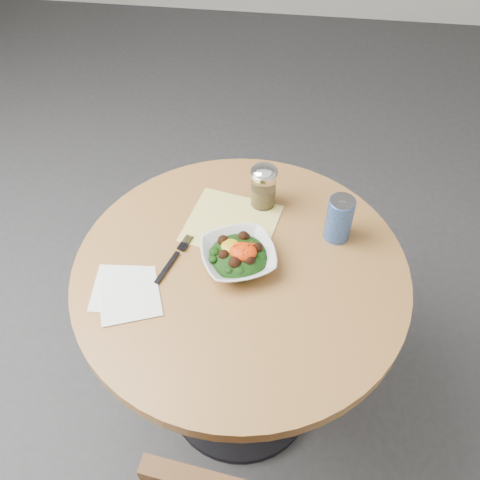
{
  "coord_description": "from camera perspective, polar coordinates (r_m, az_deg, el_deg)",
  "views": [
    {
      "loc": [
        0.11,
        -0.87,
        1.87
      ],
      "look_at": [
        -0.01,
        0.05,
        0.81
      ],
      "focal_mm": 40.0,
      "sensor_mm": 36.0,
      "label": 1
    }
  ],
  "objects": [
    {
      "name": "ground",
      "position": [
        2.07,
        0.05,
        -16.01
      ],
      "size": [
        6.0,
        6.0,
        0.0
      ],
      "primitive_type": "plane",
      "color": "#313133",
      "rests_on": "ground"
    },
    {
      "name": "table",
      "position": [
        1.58,
        0.06,
        -7.48
      ],
      "size": [
        0.9,
        0.9,
        0.75
      ],
      "color": "black",
      "rests_on": "ground"
    },
    {
      "name": "cloth_napkin",
      "position": [
        1.53,
        -0.91,
        1.79
      ],
      "size": [
        0.29,
        0.27,
        0.0
      ],
      "primitive_type": "cube",
      "rotation": [
        0.0,
        0.0,
        -0.2
      ],
      "color": "#DABD0B",
      "rests_on": "table"
    },
    {
      "name": "paper_napkins",
      "position": [
        1.41,
        -12.06,
        -5.5
      ],
      "size": [
        0.2,
        0.2,
        0.0
      ],
      "color": "white",
      "rests_on": "table"
    },
    {
      "name": "salad_bowl",
      "position": [
        1.42,
        -0.17,
        -1.67
      ],
      "size": [
        0.25,
        0.25,
        0.07
      ],
      "color": "silver",
      "rests_on": "table"
    },
    {
      "name": "fork",
      "position": [
        1.45,
        -6.95,
        -1.79
      ],
      "size": [
        0.07,
        0.18,
        0.0
      ],
      "color": "black",
      "rests_on": "table"
    },
    {
      "name": "spice_shaker",
      "position": [
        1.54,
        2.53,
        5.73
      ],
      "size": [
        0.08,
        0.08,
        0.14
      ],
      "color": "silver",
      "rests_on": "table"
    },
    {
      "name": "beverage_can",
      "position": [
        1.47,
        10.54,
        2.25
      ],
      "size": [
        0.07,
        0.07,
        0.14
      ],
      "color": "navy",
      "rests_on": "table"
    }
  ]
}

